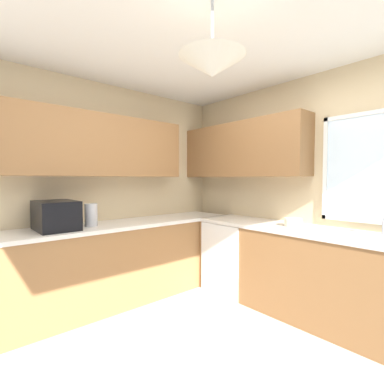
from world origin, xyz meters
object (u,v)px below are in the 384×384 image
(microwave, at_px, (56,215))
(bowl, at_px, (293,222))
(dishwasher, at_px, (234,256))
(kettle, at_px, (91,215))
(sink_assembly, at_px, (378,237))

(microwave, relative_size, bowl, 2.63)
(dishwasher, distance_m, bowl, 0.95)
(kettle, relative_size, bowl, 1.34)
(sink_assembly, bearing_deg, bowl, -179.50)
(microwave, xyz_separation_m, kettle, (0.02, 0.35, -0.02))
(bowl, bearing_deg, kettle, -131.25)
(kettle, relative_size, sink_assembly, 0.44)
(dishwasher, distance_m, kettle, 1.82)
(kettle, distance_m, sink_assembly, 2.76)
(dishwasher, height_order, sink_assembly, sink_assembly)
(dishwasher, relative_size, kettle, 3.55)
(kettle, height_order, bowl, kettle)
(dishwasher, bearing_deg, microwave, -108.75)
(kettle, bearing_deg, bowl, 48.75)
(dishwasher, distance_m, microwave, 2.15)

